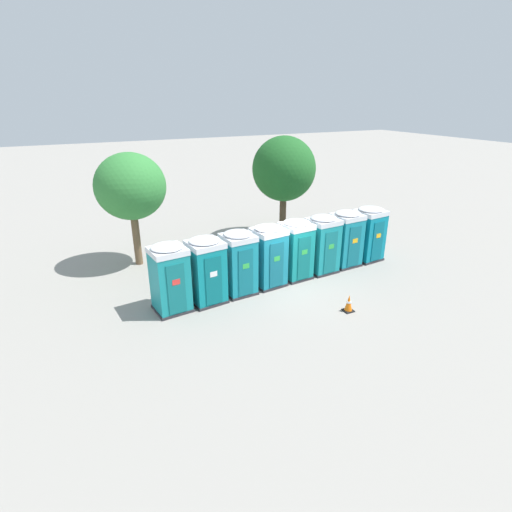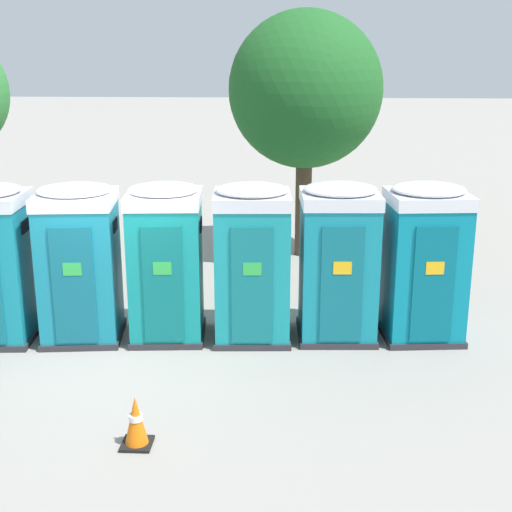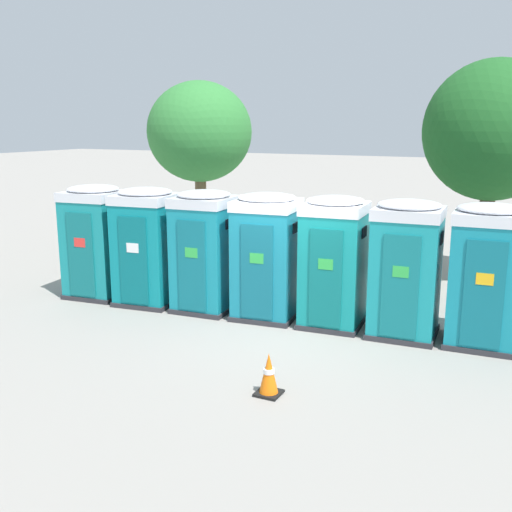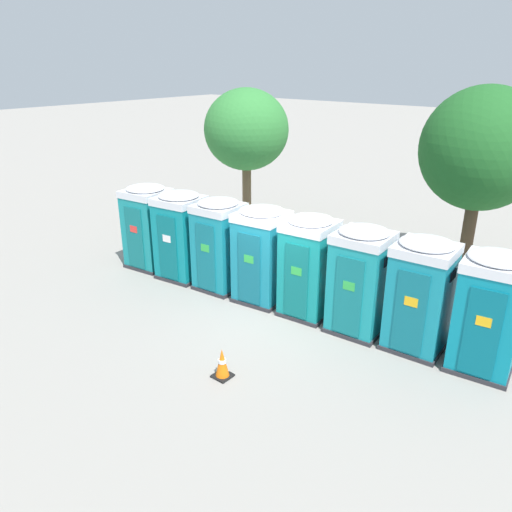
# 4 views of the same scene
# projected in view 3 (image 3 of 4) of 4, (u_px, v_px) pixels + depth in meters

# --- Properties ---
(ground_plane) EXTENTS (120.00, 120.00, 0.00)m
(ground_plane) POSITION_uv_depth(u_px,v_px,m) (292.00, 327.00, 11.62)
(ground_plane) COLOR gray
(portapotty_0) EXTENTS (1.35, 1.33, 2.54)m
(portapotty_0) POSITION_uv_depth(u_px,v_px,m) (96.00, 241.00, 13.48)
(portapotty_0) COLOR #2D2D33
(portapotty_0) RESTS_ON ground
(portapotty_1) EXTENTS (1.37, 1.34, 2.54)m
(portapotty_1) POSITION_uv_depth(u_px,v_px,m) (147.00, 246.00, 12.93)
(portapotty_1) COLOR #2D2D33
(portapotty_1) RESTS_ON ground
(portapotty_2) EXTENTS (1.26, 1.28, 2.54)m
(portapotty_2) POSITION_uv_depth(u_px,v_px,m) (205.00, 250.00, 12.47)
(portapotty_2) COLOR #2D2D33
(portapotty_2) RESTS_ON ground
(portapotty_3) EXTENTS (1.36, 1.33, 2.54)m
(portapotty_3) POSITION_uv_depth(u_px,v_px,m) (267.00, 255.00, 11.98)
(portapotty_3) COLOR #2D2D33
(portapotty_3) RESTS_ON ground
(portapotty_4) EXTENTS (1.26, 1.29, 2.54)m
(portapotty_4) POSITION_uv_depth(u_px,v_px,m) (334.00, 261.00, 11.49)
(portapotty_4) COLOR #2D2D33
(portapotty_4) RESTS_ON ground
(portapotty_5) EXTENTS (1.29, 1.27, 2.54)m
(portapotty_5) POSITION_uv_depth(u_px,v_px,m) (406.00, 268.00, 10.94)
(portapotty_5) COLOR #2D2D33
(portapotty_5) RESTS_ON ground
(portapotty_6) EXTENTS (1.30, 1.26, 2.54)m
(portapotty_6) POSITION_uv_depth(u_px,v_px,m) (486.00, 275.00, 10.45)
(portapotty_6) COLOR #2D2D33
(portapotty_6) RESTS_ON ground
(street_tree_0) EXTENTS (3.04, 3.04, 5.07)m
(street_tree_0) POSITION_uv_depth(u_px,v_px,m) (200.00, 133.00, 17.37)
(street_tree_0) COLOR brown
(street_tree_0) RESTS_ON ground
(street_tree_1) EXTENTS (3.33, 3.33, 5.38)m
(street_tree_1) POSITION_uv_depth(u_px,v_px,m) (493.00, 131.00, 14.37)
(street_tree_1) COLOR #4C3826
(street_tree_1) RESTS_ON ground
(traffic_cone) EXTENTS (0.36, 0.36, 0.64)m
(traffic_cone) POSITION_uv_depth(u_px,v_px,m) (269.00, 375.00, 8.68)
(traffic_cone) COLOR black
(traffic_cone) RESTS_ON ground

